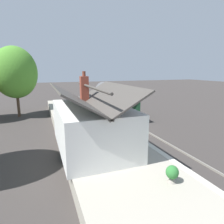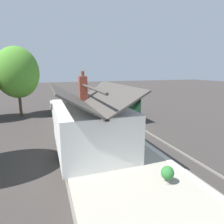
{
  "view_description": "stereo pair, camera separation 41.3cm",
  "coord_description": "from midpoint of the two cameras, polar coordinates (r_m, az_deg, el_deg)",
  "views": [
    {
      "loc": [
        -17.88,
        8.07,
        6.12
      ],
      "look_at": [
        -0.23,
        1.5,
        1.98
      ],
      "focal_mm": 31.26,
      "sensor_mm": 36.0,
      "label": 1
    },
    {
      "loc": [
        -18.02,
        7.69,
        6.12
      ],
      "look_at": [
        -0.23,
        1.5,
        1.98
      ],
      "focal_mm": 31.26,
      "sensor_mm": 36.0,
      "label": 2
    }
  ],
  "objects": [
    {
      "name": "tree_far_right",
      "position": [
        27.97,
        -25.63,
        10.36
      ],
      "size": [
        5.08,
        5.41,
        8.97
      ],
      "color": "#4C3828",
      "rests_on": "ground"
    },
    {
      "name": "platform",
      "position": [
        19.21,
        -6.6,
        -4.73
      ],
      "size": [
        32.0,
        5.93,
        0.98
      ],
      "primitive_type": "cube",
      "color": "#A39B8C",
      "rests_on": "ground"
    },
    {
      "name": "bench_platform_end",
      "position": [
        28.01,
        -8.1,
        2.69
      ],
      "size": [
        1.41,
        0.47,
        0.88
      ],
      "color": "brown",
      "rests_on": "platform"
    },
    {
      "name": "planter_bench_left",
      "position": [
        15.66,
        1.65,
        -5.18
      ],
      "size": [
        0.43,
        0.43,
        0.75
      ],
      "color": "#9E5138",
      "rests_on": "platform"
    },
    {
      "name": "station_building",
      "position": [
        13.0,
        -5.58,
        -3.85
      ],
      "size": [
        7.6,
        4.6,
        5.01
      ],
      "color": "white",
      "rests_on": "platform"
    },
    {
      "name": "station_sign_board",
      "position": [
        26.5,
        -5.44,
        3.76
      ],
      "size": [
        0.96,
        0.06,
        1.57
      ],
      "color": "black",
      "rests_on": "platform"
    },
    {
      "name": "planter_by_door",
      "position": [
        9.76,
        17.11,
        -17.05
      ],
      "size": [
        0.59,
        0.59,
        0.82
      ],
      "color": "gray",
      "rests_on": "platform"
    },
    {
      "name": "platform_edge_coping",
      "position": [
        19.83,
        1.25,
        -2.6
      ],
      "size": [
        32.0,
        0.36,
        0.02
      ],
      "primitive_type": "cube",
      "color": "beige",
      "rests_on": "platform"
    },
    {
      "name": "planter_edge_far",
      "position": [
        15.52,
        4.48,
        -5.91
      ],
      "size": [
        0.82,
        0.32,
        0.57
      ],
      "color": "gray",
      "rests_on": "platform"
    },
    {
      "name": "train",
      "position": [
        25.21,
        1.45,
        3.48
      ],
      "size": [
        9.17,
        2.73,
        4.32
      ],
      "color": "black",
      "rests_on": "ground"
    },
    {
      "name": "rail_near",
      "position": [
        21.19,
        8.38,
        -4.33
      ],
      "size": [
        52.0,
        0.08,
        0.14
      ],
      "primitive_type": "cube",
      "color": "gray",
      "rests_on": "ground"
    },
    {
      "name": "ground_plane",
      "position": [
        20.53,
        4.34,
        -4.98
      ],
      "size": [
        160.0,
        160.0,
        0.0
      ],
      "primitive_type": "plane",
      "color": "#383330"
    },
    {
      "name": "rail_far",
      "position": [
        20.58,
        4.8,
        -4.74
      ],
      "size": [
        52.0,
        0.08,
        0.14
      ],
      "primitive_type": "cube",
      "color": "gray",
      "rests_on": "ground"
    },
    {
      "name": "lamp_post_platform",
      "position": [
        19.32,
        -1.12,
        5.03
      ],
      "size": [
        0.32,
        0.5,
        3.83
      ],
      "color": "black",
      "rests_on": "platform"
    },
    {
      "name": "bench_mid_platform",
      "position": [
        23.13,
        -6.09,
        0.69
      ],
      "size": [
        1.42,
        0.48,
        0.88
      ],
      "color": "brown",
      "rests_on": "platform"
    }
  ]
}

